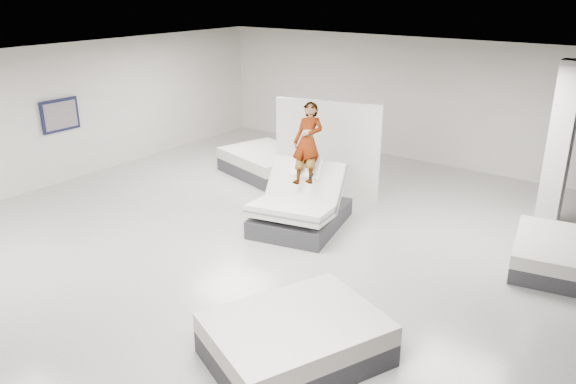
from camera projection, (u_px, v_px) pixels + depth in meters
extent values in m
plane|color=#BAB6AF|center=(244.00, 254.00, 9.89)|extent=(14.00, 14.00, 0.00)
plane|color=#252628|center=(238.00, 70.00, 8.76)|extent=(14.00, 14.00, 0.00)
cube|color=silver|center=(416.00, 100.00, 14.62)|extent=(12.00, 0.04, 3.20)
cube|color=silver|center=(39.00, 119.00, 12.64)|extent=(0.04, 14.00, 3.20)
cube|color=#3B3B40|center=(301.00, 218.00, 10.96)|extent=(1.87, 2.25, 0.34)
cube|color=silver|center=(306.00, 184.00, 10.93)|extent=(1.61, 1.09, 0.90)
cube|color=slate|center=(306.00, 184.00, 10.93)|extent=(1.60, 0.97, 0.80)
cube|color=silver|center=(291.00, 210.00, 10.43)|extent=(1.66, 1.30, 0.33)
cube|color=slate|center=(291.00, 210.00, 10.43)|extent=(1.68, 1.30, 0.14)
cube|color=white|center=(307.00, 167.00, 10.85)|extent=(0.61, 0.47, 0.39)
imported|color=slate|center=(307.00, 160.00, 10.83)|extent=(0.93, 1.70, 1.13)
cube|color=black|center=(311.00, 176.00, 10.51)|extent=(0.08, 0.15, 0.08)
cube|color=white|center=(327.00, 149.00, 12.26)|extent=(2.29, 0.73, 2.13)
cube|color=#3B3B40|center=(557.00, 261.00, 9.34)|extent=(1.66, 2.03, 0.27)
cube|color=silver|center=(559.00, 248.00, 9.25)|extent=(1.66, 2.03, 0.23)
cube|color=#3B3B40|center=(295.00, 348.00, 7.08)|extent=(2.28, 2.54, 0.31)
cube|color=silver|center=(295.00, 329.00, 6.98)|extent=(2.28, 2.54, 0.26)
cube|color=#3B3B40|center=(267.00, 168.00, 13.94)|extent=(2.49, 2.13, 0.32)
cube|color=silver|center=(267.00, 156.00, 13.84)|extent=(2.49, 2.13, 0.27)
cube|color=silver|center=(559.00, 146.00, 10.52)|extent=(0.40, 0.40, 3.20)
cube|color=black|center=(60.00, 115.00, 12.98)|extent=(0.05, 0.95, 0.75)
cube|color=gray|center=(61.00, 115.00, 12.97)|extent=(0.02, 0.82, 0.62)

